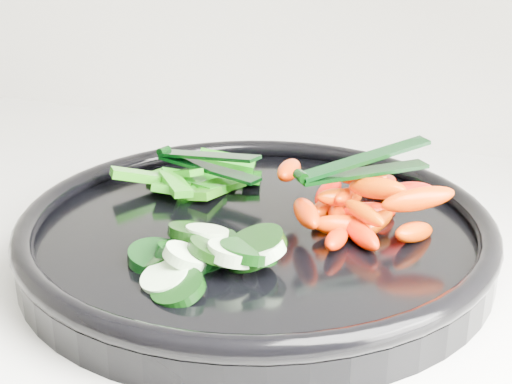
% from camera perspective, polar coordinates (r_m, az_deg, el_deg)
% --- Properties ---
extents(veggie_tray, '(0.50, 0.50, 0.04)m').
position_cam_1_polar(veggie_tray, '(0.57, -0.00, -3.25)').
color(veggie_tray, black).
rests_on(veggie_tray, counter).
extents(cucumber_pile, '(0.12, 0.11, 0.04)m').
position_cam_1_polar(cucumber_pile, '(0.51, -4.47, -4.96)').
color(cucumber_pile, black).
rests_on(cucumber_pile, veggie_tray).
extents(carrot_pile, '(0.15, 0.16, 0.06)m').
position_cam_1_polar(carrot_pile, '(0.57, 8.24, -0.96)').
color(carrot_pile, '#FF6500').
rests_on(carrot_pile, veggie_tray).
extents(pepper_pile, '(0.12, 0.11, 0.04)m').
position_cam_1_polar(pepper_pile, '(0.64, -5.12, 0.88)').
color(pepper_pile, '#236809').
rests_on(pepper_pile, veggie_tray).
extents(tong_carrot, '(0.09, 0.09, 0.02)m').
position_cam_1_polar(tong_carrot, '(0.56, 8.37, 2.07)').
color(tong_carrot, black).
rests_on(tong_carrot, carrot_pile).
extents(tong_pepper, '(0.11, 0.04, 0.02)m').
position_cam_1_polar(tong_pepper, '(0.64, -4.12, 2.48)').
color(tong_pepper, black).
rests_on(tong_pepper, pepper_pile).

